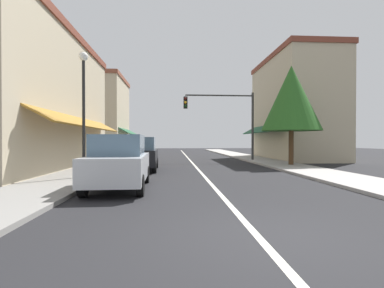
{
  "coord_description": "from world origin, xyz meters",
  "views": [
    {
      "loc": [
        -1.39,
        -4.59,
        1.57
      ],
      "look_at": [
        -0.14,
        14.48,
        1.37
      ],
      "focal_mm": 27.24,
      "sensor_mm": 36.0,
      "label": 1
    }
  ],
  "objects_px": {
    "parked_car_nearest_left": "(119,162)",
    "tree_right_near": "(291,98)",
    "street_lamp_left_near": "(84,95)",
    "parked_car_second_left": "(140,154)",
    "traffic_signal_mast_arm": "(228,114)"
  },
  "relations": [
    {
      "from": "parked_car_second_left",
      "to": "tree_right_near",
      "type": "distance_m",
      "value": 9.76
    },
    {
      "from": "tree_right_near",
      "to": "street_lamp_left_near",
      "type": "bearing_deg",
      "value": -153.09
    },
    {
      "from": "parked_car_nearest_left",
      "to": "traffic_signal_mast_arm",
      "type": "xyz_separation_m",
      "value": [
        5.98,
        12.56,
        2.81
      ]
    },
    {
      "from": "parked_car_nearest_left",
      "to": "tree_right_near",
      "type": "relative_size",
      "value": 0.67
    },
    {
      "from": "street_lamp_left_near",
      "to": "tree_right_near",
      "type": "bearing_deg",
      "value": 26.91
    },
    {
      "from": "parked_car_nearest_left",
      "to": "traffic_signal_mast_arm",
      "type": "distance_m",
      "value": 14.2
    },
    {
      "from": "parked_car_second_left",
      "to": "tree_right_near",
      "type": "relative_size",
      "value": 0.67
    },
    {
      "from": "parked_car_second_left",
      "to": "street_lamp_left_near",
      "type": "xyz_separation_m",
      "value": [
        -1.86,
        -3.62,
        2.55
      ]
    },
    {
      "from": "parked_car_second_left",
      "to": "street_lamp_left_near",
      "type": "relative_size",
      "value": 0.8
    },
    {
      "from": "parked_car_second_left",
      "to": "street_lamp_left_near",
      "type": "height_order",
      "value": "street_lamp_left_near"
    },
    {
      "from": "traffic_signal_mast_arm",
      "to": "tree_right_near",
      "type": "distance_m",
      "value": 5.65
    },
    {
      "from": "street_lamp_left_near",
      "to": "parked_car_nearest_left",
      "type": "bearing_deg",
      "value": -51.87
    },
    {
      "from": "traffic_signal_mast_arm",
      "to": "street_lamp_left_near",
      "type": "bearing_deg",
      "value": -127.31
    },
    {
      "from": "traffic_signal_mast_arm",
      "to": "parked_car_nearest_left",
      "type": "bearing_deg",
      "value": -115.46
    },
    {
      "from": "parked_car_nearest_left",
      "to": "street_lamp_left_near",
      "type": "bearing_deg",
      "value": 126.46
    }
  ]
}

